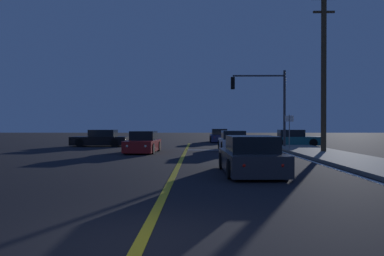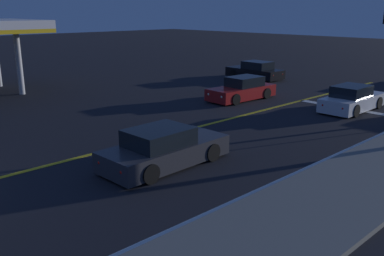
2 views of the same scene
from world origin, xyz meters
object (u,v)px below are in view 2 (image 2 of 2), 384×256
object	(u,v)px
car_following_oncoming_red	(242,90)
car_parked_curb_black	(255,71)
car_side_waiting_white	(352,99)
car_mid_block_charcoal	(164,149)

from	to	relation	value
car_following_oncoming_red	car_parked_curb_black	distance (m)	8.14
car_following_oncoming_red	car_side_waiting_white	xyz separation A→B (m)	(5.81, 2.05, 0.00)
car_side_waiting_white	car_parked_curb_black	size ratio (longest dim) A/B	0.98
car_following_oncoming_red	car_side_waiting_white	distance (m)	6.16
car_mid_block_charcoal	car_side_waiting_white	bearing A→B (deg)	85.78
car_side_waiting_white	car_mid_block_charcoal	distance (m)	12.46
car_mid_block_charcoal	car_parked_curb_black	world-z (taller)	same
car_following_oncoming_red	car_parked_curb_black	bearing A→B (deg)	-55.04
car_following_oncoming_red	car_parked_curb_black	xyz separation A→B (m)	(-4.43, 6.83, 0.00)
car_mid_block_charcoal	car_following_oncoming_red	bearing A→B (deg)	115.12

